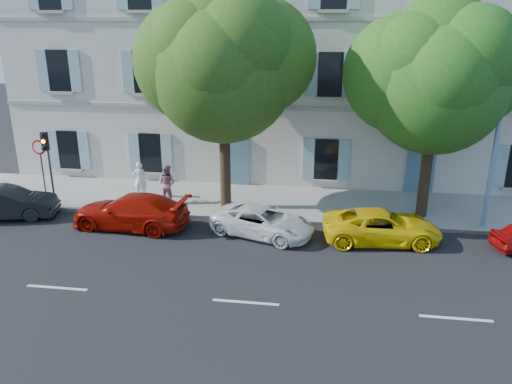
% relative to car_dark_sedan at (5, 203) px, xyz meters
% --- Properties ---
extents(ground, '(90.00, 90.00, 0.00)m').
position_rel_car_dark_sedan_xyz_m(ground, '(11.08, -1.17, -0.68)').
color(ground, black).
extents(sidewalk, '(36.00, 4.50, 0.15)m').
position_rel_car_dark_sedan_xyz_m(sidewalk, '(11.08, 3.28, -0.60)').
color(sidewalk, '#A09E96').
rests_on(sidewalk, ground).
extents(kerb, '(36.00, 0.16, 0.16)m').
position_rel_car_dark_sedan_xyz_m(kerb, '(11.08, 1.11, -0.60)').
color(kerb, '#9E998E').
rests_on(kerb, ground).
extents(building, '(28.00, 7.00, 12.00)m').
position_rel_car_dark_sedan_xyz_m(building, '(11.08, 9.03, 5.32)').
color(building, beige).
rests_on(building, ground).
extents(car_dark_sedan, '(4.36, 2.47, 1.36)m').
position_rel_car_dark_sedan_xyz_m(car_dark_sedan, '(0.00, 0.00, 0.00)').
color(car_dark_sedan, black).
rests_on(car_dark_sedan, ground).
extents(car_red_coupe, '(4.84, 2.25, 1.37)m').
position_rel_car_dark_sedan_xyz_m(car_red_coupe, '(5.58, -0.19, 0.00)').
color(car_red_coupe, '#9F0E04').
rests_on(car_red_coupe, ground).
extents(car_white_coupe, '(4.42, 3.04, 1.12)m').
position_rel_car_dark_sedan_xyz_m(car_white_coupe, '(10.93, -0.21, -0.12)').
color(car_white_coupe, white).
rests_on(car_white_coupe, ground).
extents(car_yellow_supercar, '(4.57, 2.45, 1.22)m').
position_rel_car_dark_sedan_xyz_m(car_yellow_supercar, '(15.45, -0.16, -0.07)').
color(car_yellow_supercar, yellow).
rests_on(car_yellow_supercar, ground).
extents(tree_left, '(5.88, 5.88, 9.12)m').
position_rel_car_dark_sedan_xyz_m(tree_left, '(8.99, 2.20, 5.34)').
color(tree_left, '#3A2819').
rests_on(tree_left, sidewalk).
extents(tree_right, '(5.53, 5.53, 8.53)m').
position_rel_car_dark_sedan_xyz_m(tree_right, '(17.33, 2.42, 4.94)').
color(tree_right, '#3A2819').
rests_on(tree_right, sidewalk).
extents(traffic_light, '(0.28, 0.38, 3.32)m').
position_rel_car_dark_sedan_xyz_m(traffic_light, '(1.41, 1.29, 1.88)').
color(traffic_light, '#383A3D').
rests_on(traffic_light, sidewalk).
extents(road_sign, '(0.66, 0.12, 2.86)m').
position_rel_car_dark_sedan_xyz_m(road_sign, '(0.78, 1.78, 1.53)').
color(road_sign, '#383A3D').
rests_on(road_sign, sidewalk).
extents(street_lamp, '(0.42, 1.87, 8.73)m').
position_rel_car_dark_sedan_xyz_m(street_lamp, '(19.57, 1.33, 4.41)').
color(street_lamp, '#7293BF').
rests_on(street_lamp, sidewalk).
extents(pedestrian_a, '(0.68, 0.52, 1.67)m').
position_rel_car_dark_sedan_xyz_m(pedestrian_a, '(4.80, 3.01, 0.31)').
color(pedestrian_a, white).
rests_on(pedestrian_a, sidewalk).
extents(pedestrian_b, '(0.99, 0.85, 1.76)m').
position_rel_car_dark_sedan_xyz_m(pedestrian_b, '(6.26, 2.47, 0.35)').
color(pedestrian_b, '#AB6D78').
rests_on(pedestrian_b, sidewalk).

